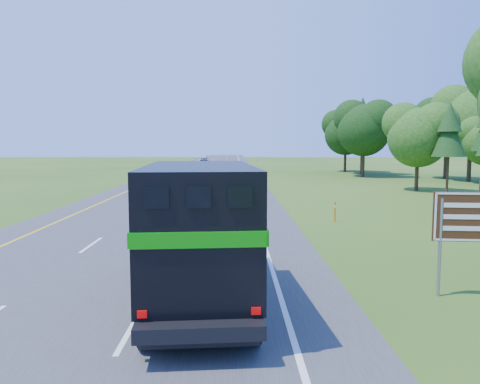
{
  "coord_description": "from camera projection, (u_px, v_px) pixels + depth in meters",
  "views": [
    {
      "loc": [
        4.22,
        -8.48,
        4.26
      ],
      "look_at": [
        4.54,
        17.24,
        1.65
      ],
      "focal_mm": 35.0,
      "sensor_mm": 36.0,
      "label": 1
    }
  ],
  "objects": [
    {
      "name": "ground",
      "position": [
        11.0,
        371.0,
        8.82
      ],
      "size": [
        300.0,
        300.0,
        0.0
      ],
      "primitive_type": "plane",
      "color": "#244C14",
      "rests_on": "ground"
    },
    {
      "name": "road",
      "position": [
        201.0,
        178.0,
        58.56
      ],
      "size": [
        15.0,
        260.0,
        0.04
      ],
      "primitive_type": "cube",
      "color": "#38383A",
      "rests_on": "ground"
    },
    {
      "name": "lane_markings",
      "position": [
        201.0,
        178.0,
        58.55
      ],
      "size": [
        11.15,
        260.0,
        0.01
      ],
      "color": "yellow",
      "rests_on": "road"
    },
    {
      "name": "horse_truck",
      "position": [
        200.0,
        228.0,
        12.58
      ],
      "size": [
        3.17,
        8.54,
        3.71
      ],
      "rotation": [
        0.0,
        0.0,
        0.07
      ],
      "color": "black",
      "rests_on": "road"
    },
    {
      "name": "white_suv",
      "position": [
        160.0,
        177.0,
        48.06
      ],
      "size": [
        2.98,
        6.2,
        1.7
      ],
      "primitive_type": "imported",
      "rotation": [
        0.0,
        0.0,
        0.02
      ],
      "color": "white",
      "rests_on": "road"
    },
    {
      "name": "far_car",
      "position": [
        204.0,
        158.0,
        123.04
      ],
      "size": [
        2.04,
        4.69,
        1.58
      ],
      "primitive_type": "imported",
      "rotation": [
        0.0,
        0.0,
        0.04
      ],
      "color": "silver",
      "rests_on": "road"
    },
    {
      "name": "exit_sign",
      "position": [
        470.0,
        221.0,
        12.92
      ],
      "size": [
        1.94,
        0.27,
        3.3
      ],
      "rotation": [
        0.0,
        0.0,
        -0.11
      ],
      "color": "gray",
      "rests_on": "ground"
    },
    {
      "name": "delineator",
      "position": [
        335.0,
        211.0,
        25.78
      ],
      "size": [
        0.09,
        0.05,
        1.12
      ],
      "color": "orange",
      "rests_on": "ground"
    }
  ]
}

